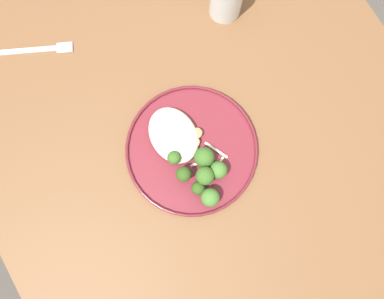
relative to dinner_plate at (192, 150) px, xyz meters
name	(u,v)px	position (x,y,z in m)	size (l,w,h in m)	color
ground	(199,174)	(0.00, -0.04, -0.75)	(6.00, 6.00, 0.00)	#47423D
wooden_dining_table	(205,148)	(0.00, -0.04, -0.09)	(1.40, 1.00, 0.74)	brown
dinner_plate	(192,150)	(0.00, 0.00, 0.00)	(0.29, 0.29, 0.02)	maroon
noodle_bed	(173,135)	(0.05, 0.02, 0.02)	(0.13, 0.10, 0.03)	beige
seared_scallop_half_hidden	(177,130)	(0.05, 0.01, 0.01)	(0.03, 0.03, 0.01)	beige
seared_scallop_center_golden	(172,140)	(0.04, 0.03, 0.01)	(0.03, 0.03, 0.02)	#E5C689
seared_scallop_left_edge	(193,142)	(0.01, -0.01, 0.01)	(0.03, 0.03, 0.01)	#E5C689
seared_scallop_tiny_bay	(197,133)	(0.03, -0.03, 0.01)	(0.02, 0.02, 0.02)	#DBB77A
seared_scallop_front_small	(180,121)	(0.07, -0.01, 0.01)	(0.03, 0.03, 0.01)	beige
broccoli_floret_near_rim	(210,197)	(-0.11, 0.02, 0.03)	(0.04, 0.04, 0.05)	#7A994C
broccoli_floret_center_pile	(175,159)	(0.00, 0.04, 0.03)	(0.03, 0.03, 0.04)	#7A994C
broccoli_floret_small_sprig	(204,157)	(-0.03, -0.01, 0.03)	(0.04, 0.04, 0.05)	#7A994C
broccoli_floret_right_tilted	(184,174)	(-0.04, 0.04, 0.04)	(0.03, 0.03, 0.06)	#7A994C
broccoli_floret_left_leaning	(205,176)	(-0.06, 0.01, 0.04)	(0.04, 0.04, 0.06)	#7A994C
broccoli_floret_front_edge	(198,188)	(-0.08, 0.03, 0.03)	(0.03, 0.03, 0.05)	#89A356
broccoli_floret_beside_noodles	(218,170)	(-0.07, -0.02, 0.03)	(0.04, 0.04, 0.05)	#89A356
onion_sliver_short_strip	(216,150)	(-0.03, -0.05, 0.01)	(0.06, 0.01, 0.00)	silver
onion_sliver_pale_crescent	(202,162)	(-0.03, 0.00, 0.01)	(0.05, 0.01, 0.00)	silver
onion_sliver_long_sliver	(217,166)	(-0.06, -0.03, 0.01)	(0.05, 0.01, 0.00)	silver
dinner_fork	(36,50)	(0.38, 0.19, -0.01)	(0.10, 0.18, 0.00)	silver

